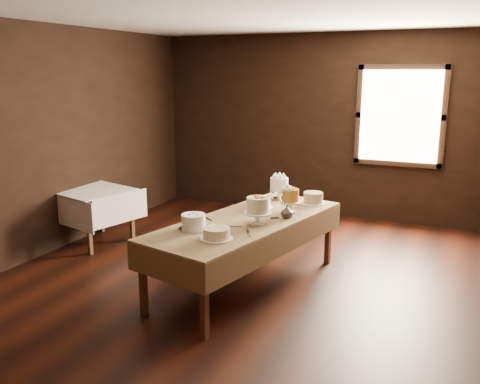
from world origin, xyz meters
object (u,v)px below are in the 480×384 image
Objects in this scene: cake_flowers at (258,212)px; cake_server_b at (249,235)px; cake_server_a at (234,227)px; cake_server_c at (259,213)px; cake_server_d at (286,218)px; display_table at (247,224)px; cake_server_e at (209,219)px; cake_lattice at (261,204)px; cake_speckled at (313,198)px; cake_meringue at (279,189)px; cake_swirl at (193,222)px; cake_cream at (216,234)px; cake_caramel at (290,202)px; side_table at (94,196)px; flower_vase at (287,212)px.

cake_flowers reaches higher than cake_server_b.
cake_flowers is 0.28m from cake_server_a.
cake_server_d is (0.32, -0.05, 0.00)m from cake_server_c.
display_table is 10.57× the size of cake_server_e.
cake_speckled is at bearing 41.42° from cake_lattice.
cake_meringue is 0.93× the size of cake_swirl.
cake_server_e is at bearing 123.71° from cake_cream.
cake_swirl is (-0.67, -0.96, -0.05)m from cake_caramel.
cake_server_d is at bearing 138.98° from cake_server_b.
cake_swirl is (-0.35, -1.47, -0.05)m from cake_meringue.
cake_cream is 1.42× the size of cake_server_a.
cake_swirl is at bearing 164.35° from cake_server_c.
cake_caramel is 1.17m from cake_swirl.
cake_swirl is at bearing -123.10° from display_table.
cake_cream is at bearing -20.35° from cake_server_e.
cake_cream is at bearing -75.47° from cake_server_b.
side_table is at bearing 147.54° from cake_server_a.
cake_lattice is 1.25× the size of cake_server_b.
cake_server_b is 0.66m from cake_server_e.
cake_meringue is at bearing 98.16° from cake_flowers.
cake_flowers is 2.13× the size of flower_vase.
cake_meringue is 1.10× the size of cake_caramel.
cake_lattice is 1.25× the size of cake_server_c.
cake_cream reaches higher than cake_server_c.
flower_vase is (-0.09, -0.69, 0.00)m from cake_speckled.
cake_flowers reaches higher than side_table.
side_table is at bearing -162.28° from cake_server_e.
display_table is at bearing 177.86° from cake_server_d.
cake_meringue reaches higher than side_table.
cake_server_c is (-0.13, 0.38, -0.12)m from cake_flowers.
flower_vase reaches higher than cake_server_b.
cake_meringue is at bearing 121.65° from cake_caramel.
cake_meringue reaches higher than cake_swirl.
cake_flowers reaches higher than cake_speckled.
cake_flowers is 0.42m from cake_server_c.
flower_vase is at bearing 30.38° from display_table.
cake_server_d and cake_server_e have the same top height.
cake_swirl is 1.34× the size of cake_server_d.
cake_meringue is at bearing 84.53° from cake_lattice.
cake_speckled reaches higher than cake_lattice.
cake_caramel is 1.13× the size of cake_server_a.
cake_server_c is at bearing -72.98° from cake_lattice.
cake_server_c is at bearing -5.55° from side_table.
cake_server_c is at bearing 164.27° from cake_server_b.
cake_server_e is (-0.52, -0.05, -0.12)m from cake_flowers.
cake_caramel is at bearing 77.47° from cake_server_e.
cake_cream is at bearing -90.04° from display_table.
cake_server_e is at bearing -147.99° from cake_server_b.
cake_meringue is at bearing 89.45° from cake_cream.
flower_vase is at bearing -80.56° from cake_caramel.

